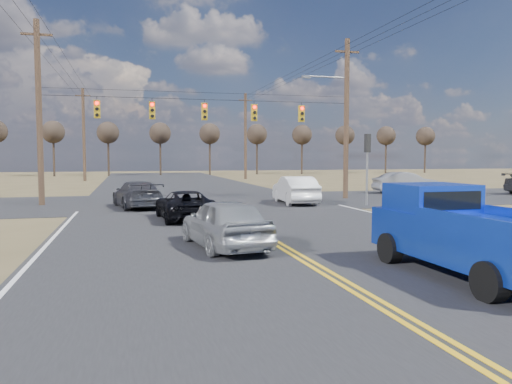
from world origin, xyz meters
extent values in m
plane|color=brown|center=(0.00, 0.00, 0.00)|extent=(160.00, 160.00, 0.00)
cube|color=#28282B|center=(0.00, 10.00, 0.00)|extent=(14.00, 120.00, 0.02)
cube|color=#28282B|center=(0.00, 18.00, 0.00)|extent=(120.00, 12.00, 0.02)
cylinder|color=#473323|center=(-9.00, 18.00, 5.00)|extent=(0.32, 0.32, 10.00)
cube|color=#473323|center=(-9.00, 18.00, 9.20)|extent=(1.60, 0.12, 0.12)
cylinder|color=#473323|center=(9.00, 18.00, 5.00)|extent=(0.32, 0.32, 10.00)
cube|color=#473323|center=(9.00, 18.00, 9.20)|extent=(1.60, 0.12, 0.12)
cylinder|color=black|center=(0.00, 18.00, 6.00)|extent=(18.00, 0.02, 0.02)
cylinder|color=black|center=(0.00, 18.00, 6.40)|extent=(18.00, 0.02, 0.02)
cube|color=#B28C14|center=(-6.00, 18.00, 5.30)|extent=(0.34, 0.24, 1.00)
cylinder|color=#FF0C05|center=(-6.00, 17.86, 5.63)|extent=(0.20, 0.06, 0.20)
cylinder|color=black|center=(-6.00, 17.86, 5.30)|extent=(0.20, 0.06, 0.20)
cylinder|color=black|center=(-6.00, 17.86, 4.97)|extent=(0.20, 0.06, 0.20)
cube|color=black|center=(-6.00, 17.83, 5.74)|extent=(0.24, 0.14, 0.03)
cube|color=#B28C14|center=(-3.00, 18.00, 5.30)|extent=(0.34, 0.24, 1.00)
cylinder|color=#FF0C05|center=(-3.00, 17.86, 5.63)|extent=(0.20, 0.06, 0.20)
cylinder|color=black|center=(-3.00, 17.86, 5.30)|extent=(0.20, 0.06, 0.20)
cylinder|color=black|center=(-3.00, 17.86, 4.97)|extent=(0.20, 0.06, 0.20)
cube|color=black|center=(-3.00, 17.83, 5.74)|extent=(0.24, 0.14, 0.03)
cube|color=#B28C14|center=(0.00, 18.00, 5.30)|extent=(0.34, 0.24, 1.00)
cylinder|color=#FF0C05|center=(0.00, 17.86, 5.63)|extent=(0.20, 0.06, 0.20)
cylinder|color=black|center=(0.00, 17.86, 5.30)|extent=(0.20, 0.06, 0.20)
cylinder|color=black|center=(0.00, 17.86, 4.97)|extent=(0.20, 0.06, 0.20)
cube|color=black|center=(0.00, 17.83, 5.74)|extent=(0.24, 0.14, 0.03)
cube|color=#B28C14|center=(3.00, 18.00, 5.30)|extent=(0.34, 0.24, 1.00)
cylinder|color=#FF0C05|center=(3.00, 17.86, 5.63)|extent=(0.20, 0.06, 0.20)
cylinder|color=black|center=(3.00, 17.86, 5.30)|extent=(0.20, 0.06, 0.20)
cylinder|color=black|center=(3.00, 17.86, 4.97)|extent=(0.20, 0.06, 0.20)
cube|color=black|center=(3.00, 17.83, 5.74)|extent=(0.24, 0.14, 0.03)
cube|color=#B28C14|center=(6.00, 18.00, 5.30)|extent=(0.34, 0.24, 1.00)
cylinder|color=#FF0C05|center=(6.00, 17.86, 5.63)|extent=(0.20, 0.06, 0.20)
cylinder|color=black|center=(6.00, 17.86, 5.30)|extent=(0.20, 0.06, 0.20)
cylinder|color=black|center=(6.00, 17.86, 4.97)|extent=(0.20, 0.06, 0.20)
cube|color=black|center=(6.00, 17.83, 5.74)|extent=(0.24, 0.14, 0.03)
cylinder|color=slate|center=(8.20, 13.50, 1.60)|extent=(0.12, 0.12, 3.20)
cube|color=black|center=(8.20, 13.50, 3.40)|extent=(0.24, 0.34, 1.00)
cylinder|color=slate|center=(7.60, 18.00, 7.60)|extent=(2.80, 0.10, 0.10)
cube|color=slate|center=(6.30, 18.00, 7.55)|extent=(0.55, 0.22, 0.14)
cylinder|color=#473323|center=(-9.00, 46.00, 5.00)|extent=(0.32, 0.32, 10.00)
cube|color=#473323|center=(-9.00, 46.00, 9.20)|extent=(1.60, 0.12, 0.12)
cylinder|color=#473323|center=(9.00, 46.00, 5.00)|extent=(0.32, 0.32, 10.00)
cube|color=#473323|center=(9.00, 46.00, 9.20)|extent=(1.60, 0.12, 0.12)
cylinder|color=black|center=(-9.70, 17.00, 9.30)|extent=(0.02, 58.00, 0.02)
cylinder|color=black|center=(-9.00, 17.00, 9.30)|extent=(0.02, 58.00, 0.02)
cylinder|color=black|center=(-8.30, 17.00, 9.30)|extent=(0.02, 58.00, 0.02)
cylinder|color=black|center=(8.30, 17.00, 9.30)|extent=(0.02, 58.00, 0.02)
cylinder|color=black|center=(9.00, 17.00, 9.30)|extent=(0.02, 58.00, 0.02)
cylinder|color=black|center=(9.70, 17.00, 9.30)|extent=(0.02, 58.00, 0.02)
cylinder|color=#33261C|center=(-14.00, 60.00, 2.75)|extent=(0.28, 0.28, 5.50)
sphere|color=#2D231C|center=(-14.00, 60.00, 5.90)|extent=(3.00, 3.00, 3.00)
cylinder|color=#33261C|center=(-7.00, 60.00, 2.75)|extent=(0.28, 0.28, 5.50)
sphere|color=#2D231C|center=(-7.00, 60.00, 5.90)|extent=(3.00, 3.00, 3.00)
cylinder|color=#33261C|center=(0.00, 60.00, 2.75)|extent=(0.28, 0.28, 5.50)
sphere|color=#2D231C|center=(0.00, 60.00, 5.90)|extent=(3.00, 3.00, 3.00)
cylinder|color=#33261C|center=(7.00, 60.00, 2.75)|extent=(0.28, 0.28, 5.50)
sphere|color=#2D231C|center=(7.00, 60.00, 5.90)|extent=(3.00, 3.00, 3.00)
cylinder|color=#33261C|center=(14.00, 60.00, 2.75)|extent=(0.28, 0.28, 5.50)
sphere|color=#2D231C|center=(14.00, 60.00, 5.90)|extent=(3.00, 3.00, 3.00)
cylinder|color=#33261C|center=(21.00, 60.00, 2.75)|extent=(0.28, 0.28, 5.50)
sphere|color=#2D231C|center=(21.00, 60.00, 5.90)|extent=(3.00, 3.00, 3.00)
cylinder|color=#33261C|center=(28.00, 60.00, 2.75)|extent=(0.28, 0.28, 5.50)
sphere|color=#2D231C|center=(28.00, 60.00, 5.90)|extent=(3.00, 3.00, 3.00)
cylinder|color=#33261C|center=(35.00, 60.00, 2.75)|extent=(0.28, 0.28, 5.50)
sphere|color=#2D231C|center=(35.00, 60.00, 5.90)|extent=(3.00, 3.00, 3.00)
cylinder|color=#33261C|center=(42.00, 60.00, 2.75)|extent=(0.28, 0.28, 5.50)
sphere|color=#2D231C|center=(42.00, 60.00, 5.90)|extent=(3.00, 3.00, 3.00)
cylinder|color=black|center=(2.06, -3.55, 0.39)|extent=(0.33, 0.78, 0.77)
cylinder|color=black|center=(1.98, -0.06, 0.39)|extent=(0.33, 0.78, 0.77)
cylinder|color=black|center=(3.82, -0.02, 0.39)|extent=(0.33, 0.78, 0.77)
cube|color=#1134BB|center=(2.94, -1.79, 0.87)|extent=(2.05, 5.27, 0.97)
cube|color=#1134BB|center=(2.91, -0.38, 1.67)|extent=(1.83, 1.69, 0.70)
cube|color=black|center=(2.93, -1.18, 1.67)|extent=(1.55, 0.09, 0.44)
cube|color=#1134BB|center=(2.04, -2.82, 1.45)|extent=(0.17, 3.20, 0.19)
imported|color=#919498|center=(-1.65, 3.06, 0.75)|extent=(2.34, 4.59, 1.49)
imported|color=black|center=(-2.08, 9.88, 0.63)|extent=(2.35, 4.62, 1.25)
imported|color=white|center=(4.77, 15.50, 0.78)|extent=(1.97, 4.84, 1.56)
imported|color=#3A3A3F|center=(-3.95, 15.40, 0.70)|extent=(2.79, 5.13, 1.41)
imported|color=gray|center=(15.10, 20.96, 0.77)|extent=(2.07, 4.81, 1.54)
camera|label=1|loc=(-4.36, -11.24, 2.70)|focal=35.00mm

